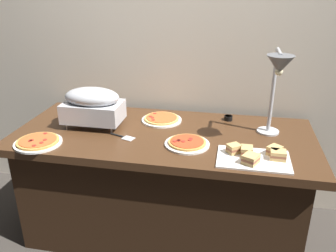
% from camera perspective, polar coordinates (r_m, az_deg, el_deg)
% --- Properties ---
extents(ground_plane, '(8.00, 8.00, 0.00)m').
position_cam_1_polar(ground_plane, '(2.64, -0.70, -16.36)').
color(ground_plane, '#38332D').
extents(back_wall, '(4.40, 0.04, 2.40)m').
position_cam_1_polar(back_wall, '(2.58, 1.49, 12.39)').
color(back_wall, beige).
rests_on(back_wall, ground_plane).
extents(buffet_table, '(1.90, 0.84, 0.76)m').
position_cam_1_polar(buffet_table, '(2.41, -0.75, -9.26)').
color(buffet_table, '#422816').
rests_on(buffet_table, ground_plane).
extents(chafing_dish, '(0.38, 0.23, 0.26)m').
position_cam_1_polar(chafing_dish, '(2.34, -12.17, 3.40)').
color(chafing_dish, '#B7BABF').
rests_on(chafing_dish, buffet_table).
extents(heat_lamp, '(0.15, 0.33, 0.54)m').
position_cam_1_polar(heat_lamp, '(2.06, 17.45, 8.15)').
color(heat_lamp, '#B7BABF').
rests_on(heat_lamp, buffet_table).
extents(pizza_plate_front, '(0.27, 0.27, 0.03)m').
position_cam_1_polar(pizza_plate_front, '(2.07, 3.12, -2.80)').
color(pizza_plate_front, white).
rests_on(pizza_plate_front, buffet_table).
extents(pizza_plate_center, '(0.28, 0.28, 0.03)m').
position_cam_1_polar(pizza_plate_center, '(2.42, -1.05, 1.13)').
color(pizza_plate_center, white).
rests_on(pizza_plate_center, buffet_table).
extents(pizza_plate_raised_stand, '(0.28, 0.28, 0.03)m').
position_cam_1_polar(pizza_plate_raised_stand, '(2.22, -20.40, -2.44)').
color(pizza_plate_raised_stand, white).
rests_on(pizza_plate_raised_stand, buffet_table).
extents(sandwich_platter, '(0.39, 0.26, 0.06)m').
position_cam_1_polar(sandwich_platter, '(1.97, 14.09, -4.73)').
color(sandwich_platter, white).
rests_on(sandwich_platter, buffet_table).
extents(sauce_cup_near, '(0.06, 0.06, 0.03)m').
position_cam_1_polar(sauce_cup_near, '(2.47, 9.78, 1.33)').
color(sauce_cup_near, black).
rests_on(sauce_cup_near, buffet_table).
extents(serving_spatula, '(0.17, 0.09, 0.01)m').
position_cam_1_polar(serving_spatula, '(2.19, -7.34, -1.77)').
color(serving_spatula, '#B7BABF').
rests_on(serving_spatula, buffet_table).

